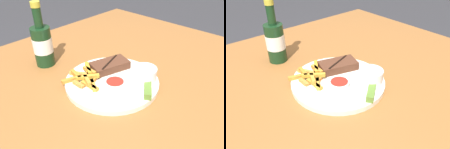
{
  "view_description": "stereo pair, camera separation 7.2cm",
  "coord_description": "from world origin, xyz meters",
  "views": [
    {
      "loc": [
        -0.44,
        -0.41,
        1.2
      ],
      "look_at": [
        0.0,
        0.0,
        0.8
      ],
      "focal_mm": 35.0,
      "sensor_mm": 36.0,
      "label": 1
    },
    {
      "loc": [
        -0.39,
        -0.46,
        1.2
      ],
      "look_at": [
        0.0,
        0.0,
        0.8
      ],
      "focal_mm": 35.0,
      "sensor_mm": 36.0,
      "label": 2
    }
  ],
  "objects": [
    {
      "name": "steak_portion",
      "position": [
        0.05,
        0.05,
        0.8
      ],
      "size": [
        0.15,
        0.11,
        0.03
      ],
      "color": "#512D1E",
      "rests_on": "dinner_plate"
    },
    {
      "name": "dinner_plate",
      "position": [
        0.0,
        0.0,
        0.77
      ],
      "size": [
        0.31,
        0.31,
        0.02
      ],
      "color": "silver",
      "rests_on": "dining_table"
    },
    {
      "name": "dining_table",
      "position": [
        0.0,
        0.0,
        0.69
      ],
      "size": [
        1.33,
        1.13,
        0.77
      ],
      "color": "#935B2D",
      "rests_on": "ground_plane"
    },
    {
      "name": "fork_utensil",
      "position": [
        -0.08,
        0.02,
        0.79
      ],
      "size": [
        0.13,
        0.05,
        0.0
      ],
      "rotation": [
        0.0,
        0.0,
        6.02
      ],
      "color": "#B7B7BC",
      "rests_on": "dinner_plate"
    },
    {
      "name": "pickle_spear",
      "position": [
        0.02,
        -0.13,
        0.79
      ],
      "size": [
        0.07,
        0.06,
        0.02
      ],
      "color": "#567A2D",
      "rests_on": "dinner_plate"
    },
    {
      "name": "beer_bottle",
      "position": [
        -0.07,
        0.28,
        0.85
      ],
      "size": [
        0.07,
        0.07,
        0.24
      ],
      "color": "#143319",
      "rests_on": "dining_table"
    },
    {
      "name": "fries_pile",
      "position": [
        -0.06,
        0.06,
        0.79
      ],
      "size": [
        0.14,
        0.14,
        0.02
      ],
      "color": "#BC872E",
      "rests_on": "dinner_plate"
    },
    {
      "name": "coleslaw_cup",
      "position": [
        0.07,
        -0.08,
        0.81
      ],
      "size": [
        0.08,
        0.08,
        0.05
      ],
      "color": "white",
      "rests_on": "dinner_plate"
    },
    {
      "name": "salt_shaker",
      "position": [
        -0.04,
        0.37,
        0.8
      ],
      "size": [
        0.03,
        0.03,
        0.07
      ],
      "color": "white",
      "rests_on": "dining_table"
    },
    {
      "name": "dipping_sauce_cup",
      "position": [
        -0.03,
        -0.04,
        0.8
      ],
      "size": [
        0.06,
        0.06,
        0.02
      ],
      "color": "silver",
      "rests_on": "dinner_plate"
    }
  ]
}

